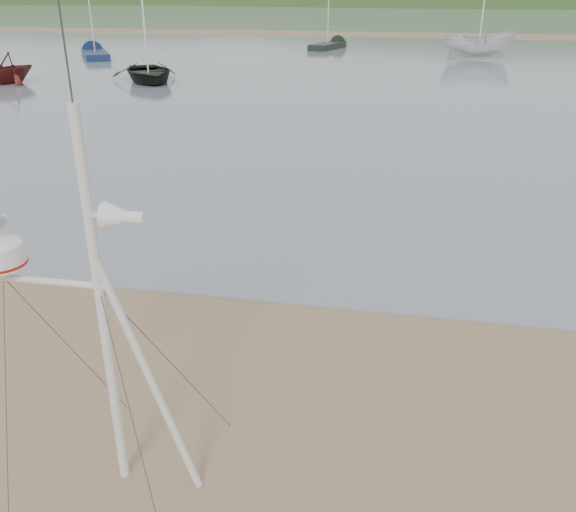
% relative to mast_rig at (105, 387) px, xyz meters
% --- Properties ---
extents(ground, '(560.00, 560.00, 0.00)m').
position_rel_mast_rig_xyz_m(ground, '(-0.79, 0.43, -1.24)').
color(ground, '#8B6B50').
rests_on(ground, ground).
extents(water, '(560.00, 256.00, 0.04)m').
position_rel_mast_rig_xyz_m(water, '(-0.79, 132.43, -1.22)').
color(water, gray).
rests_on(water, ground).
extents(sandbar, '(560.00, 7.00, 0.07)m').
position_rel_mast_rig_xyz_m(sandbar, '(-0.79, 70.43, -1.16)').
color(sandbar, '#8B6B50').
rests_on(sandbar, water).
extents(hill_ridge, '(620.00, 180.00, 80.00)m').
position_rel_mast_rig_xyz_m(hill_ridge, '(17.73, 235.43, -20.93)').
color(hill_ridge, '#223D19').
rests_on(hill_ridge, ground).
extents(mast_rig, '(2.27, 2.42, 5.12)m').
position_rel_mast_rig_xyz_m(mast_rig, '(0.00, 0.00, 0.00)').
color(mast_rig, silver).
rests_on(mast_rig, ground).
extents(boat_dark, '(3.77, 2.92, 5.27)m').
position_rel_mast_rig_xyz_m(boat_dark, '(-12.08, 29.45, 1.44)').
color(boat_dark, black).
rests_on(boat_dark, water).
extents(boat_red, '(3.26, 2.62, 3.28)m').
position_rel_mast_rig_xyz_m(boat_red, '(-19.70, 27.31, 0.44)').
color(boat_red, '#591614').
rests_on(boat_red, water).
extents(boat_white, '(2.12, 2.07, 5.24)m').
position_rel_mast_rig_xyz_m(boat_white, '(7.76, 45.80, 1.42)').
color(boat_white, silver).
rests_on(boat_white, water).
extents(sailboat_dark_mid, '(3.39, 6.64, 6.44)m').
position_rel_mast_rig_xyz_m(sailboat_dark_mid, '(-4.16, 53.30, -0.93)').
color(sailboat_dark_mid, black).
rests_on(sailboat_dark_mid, ground).
extents(sailboat_blue_near, '(5.26, 6.98, 7.09)m').
position_rel_mast_rig_xyz_m(sailboat_blue_near, '(-22.27, 42.32, -0.93)').
color(sailboat_blue_near, '#132445').
rests_on(sailboat_blue_near, ground).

